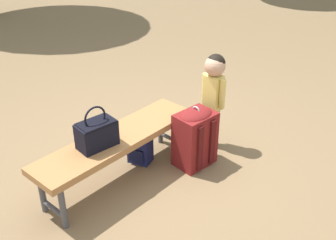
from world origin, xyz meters
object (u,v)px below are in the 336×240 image
(handbag, at_px, (97,133))
(backpack_small, at_px, (140,146))
(child_standing, at_px, (214,87))
(park_bench, at_px, (118,142))
(backpack_large, at_px, (195,136))

(handbag, bearing_deg, backpack_small, 9.40)
(handbag, distance_m, backpack_small, 0.66)
(handbag, relative_size, child_standing, 0.38)
(handbag, relative_size, backpack_small, 1.04)
(park_bench, height_order, child_standing, child_standing)
(park_bench, height_order, backpack_large, backpack_large)
(park_bench, bearing_deg, backpack_large, -24.58)
(child_standing, distance_m, backpack_large, 0.51)
(handbag, xyz_separation_m, backpack_small, (0.52, 0.09, -0.40))
(backpack_small, bearing_deg, handbag, -170.60)
(child_standing, xyz_separation_m, backpack_large, (-0.36, -0.10, -0.35))
(backpack_large, xyz_separation_m, backpack_small, (-0.35, 0.38, -0.13))
(child_standing, bearing_deg, backpack_small, 158.48)
(child_standing, distance_m, backpack_small, 0.90)
(backpack_large, bearing_deg, handbag, 161.48)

